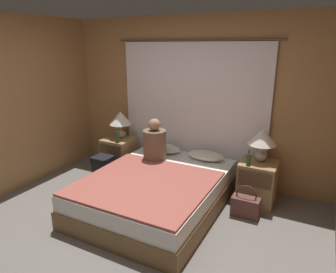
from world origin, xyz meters
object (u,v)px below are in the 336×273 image
(lamp_right, at_px, (262,139))
(pillow_right, at_px, (206,156))
(backpack_on_floor, at_px, (104,168))
(nightstand_right, at_px, (257,182))
(person_left_in_bed, at_px, (155,143))
(beer_bottle_on_right_stand, at_px, (249,159))
(handbag_on_floor, at_px, (245,206))
(nightstand_left, at_px, (119,155))
(lamp_left, at_px, (120,119))
(pillow_left, at_px, (164,148))
(beer_bottle_on_left_stand, at_px, (118,136))
(bed, at_px, (157,191))

(lamp_right, bearing_deg, pillow_right, 177.25)
(lamp_right, bearing_deg, backpack_on_floor, -166.05)
(nightstand_right, distance_m, person_left_in_bed, 1.53)
(nightstand_right, distance_m, beer_bottle_on_right_stand, 0.41)
(person_left_in_bed, distance_m, beer_bottle_on_right_stand, 1.35)
(lamp_right, xyz_separation_m, handbag_on_floor, (-0.04, -0.50, -0.75))
(nightstand_left, distance_m, lamp_right, 2.37)
(nightstand_left, relative_size, handbag_on_floor, 1.38)
(lamp_left, distance_m, pillow_right, 1.55)
(pillow_left, bearing_deg, lamp_right, -1.46)
(beer_bottle_on_left_stand, distance_m, backpack_on_floor, 0.55)
(nightstand_right, bearing_deg, handbag_on_floor, -96.04)
(nightstand_left, height_order, lamp_left, lamp_left)
(pillow_right, height_order, handbag_on_floor, pillow_right)
(backpack_on_floor, bearing_deg, lamp_right, 13.95)
(pillow_left, distance_m, backpack_on_floor, 0.99)
(nightstand_left, height_order, nightstand_right, same)
(person_left_in_bed, relative_size, beer_bottle_on_right_stand, 2.93)
(person_left_in_bed, bearing_deg, handbag_on_floor, -7.48)
(beer_bottle_on_left_stand, distance_m, beer_bottle_on_right_stand, 2.08)
(nightstand_right, distance_m, pillow_left, 1.51)
(beer_bottle_on_left_stand, distance_m, handbag_on_floor, 2.23)
(nightstand_right, xyz_separation_m, pillow_right, (-0.79, 0.12, 0.21))
(nightstand_right, height_order, pillow_right, nightstand_right)
(backpack_on_floor, bearing_deg, person_left_in_bed, 16.81)
(pillow_right, bearing_deg, beer_bottle_on_left_stand, -169.49)
(lamp_right, height_order, pillow_right, lamp_right)
(nightstand_right, height_order, handbag_on_floor, nightstand_right)
(nightstand_left, xyz_separation_m, lamp_right, (2.29, 0.08, 0.60))
(pillow_left, bearing_deg, nightstand_right, -4.52)
(lamp_left, distance_m, person_left_in_bed, 0.91)
(lamp_left, bearing_deg, person_left_in_bed, -20.94)
(backpack_on_floor, bearing_deg, beer_bottle_on_left_stand, 81.52)
(pillow_right, distance_m, handbag_on_floor, 0.99)
(bed, distance_m, lamp_left, 1.55)
(lamp_right, bearing_deg, person_left_in_bed, -167.63)
(bed, distance_m, handbag_on_floor, 1.14)
(lamp_right, height_order, backpack_on_floor, lamp_right)
(nightstand_right, relative_size, person_left_in_bed, 0.93)
(bed, bearing_deg, lamp_left, 144.76)
(nightstand_left, height_order, handbag_on_floor, nightstand_left)
(nightstand_right, bearing_deg, lamp_right, 90.00)
(lamp_left, xyz_separation_m, lamp_right, (2.29, 0.00, 0.00))
(nightstand_left, xyz_separation_m, pillow_right, (1.50, 0.12, 0.21))
(nightstand_left, height_order, pillow_left, nightstand_left)
(pillow_left, relative_size, backpack_on_floor, 1.28)
(pillow_left, bearing_deg, person_left_in_bed, -83.45)
(nightstand_left, height_order, backpack_on_floor, nightstand_left)
(nightstand_right, bearing_deg, pillow_right, 171.52)
(nightstand_right, distance_m, handbag_on_floor, 0.45)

